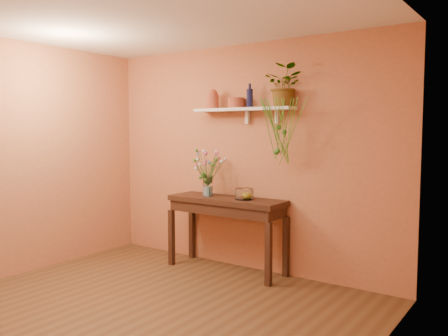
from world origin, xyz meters
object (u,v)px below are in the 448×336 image
sideboard (226,208)px  terracotta_jug (213,99)px  blue_bottle (250,98)px  bouquet (207,164)px  glass_bowl (244,194)px  glass_vase (208,187)px  spider_plant (285,86)px

sideboard → terracotta_jug: size_ratio=6.13×
blue_bottle → bouquet: bearing=-167.0°
bouquet → glass_bowl: size_ratio=2.19×
blue_bottle → glass_vase: (-0.52, -0.13, -1.07)m
blue_bottle → spider_plant: 0.45m
sideboard → bouquet: 0.59m
sideboard → blue_bottle: size_ratio=5.21×
terracotta_jug → glass_vase: bearing=-93.5°
spider_plant → terracotta_jug: bearing=-176.9°
glass_vase → glass_bowl: (0.52, 0.02, -0.05)m
blue_bottle → glass_bowl: bearing=-90.8°
terracotta_jug → glass_vase: size_ratio=0.93×
sideboard → bouquet: size_ratio=3.14×
terracotta_jug → blue_bottle: size_ratio=0.85×
glass_vase → bouquet: (-0.01, 0.00, 0.28)m
sideboard → spider_plant: size_ratio=3.14×
spider_plant → blue_bottle: bearing=-176.4°
spider_plant → bouquet: 1.33m
spider_plant → glass_bowl: 1.31m
terracotta_jug → spider_plant: 0.96m
sideboard → spider_plant: spider_plant is taller
sideboard → glass_vase: bearing=-179.2°
terracotta_jug → glass_bowl: terracotta_jug is taller
blue_bottle → bouquet: (-0.53, -0.12, -0.78)m
sideboard → terracotta_jug: 1.33m
spider_plant → glass_bowl: spider_plant is taller
glass_bowl → spider_plant: bearing=17.0°
glass_vase → glass_bowl: glass_vase is taller
spider_plant → glass_bowl: size_ratio=2.18×
spider_plant → glass_vase: spider_plant is taller
bouquet → blue_bottle: bearing=13.0°
blue_bottle → glass_bowl: 1.12m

